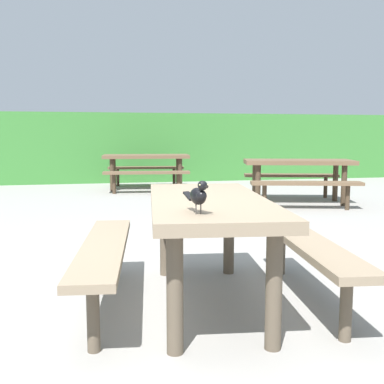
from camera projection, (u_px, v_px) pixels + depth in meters
The scene contains 6 objects.
ground_plane at pixel (151, 307), 3.14m from camera, with size 60.00×60.00×0.00m, color gray.
hedge_wall at pixel (108, 147), 12.17m from camera, with size 28.00×2.33×1.69m, color #387A33.
picnic_table_foreground at pixel (208, 225), 3.12m from camera, with size 1.87×1.89×0.74m.
bird_grackle at pixel (199, 195), 2.44m from camera, with size 0.10×0.29×0.18m.
picnic_table_mid_left at pixel (298, 171), 7.84m from camera, with size 2.07×2.05×0.74m.
picnic_table_mid_right at pixel (146, 163), 9.84m from camera, with size 1.87×1.85×0.74m.
Camera 1 is at (-0.36, -3.01, 1.16)m, focal length 43.32 mm.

